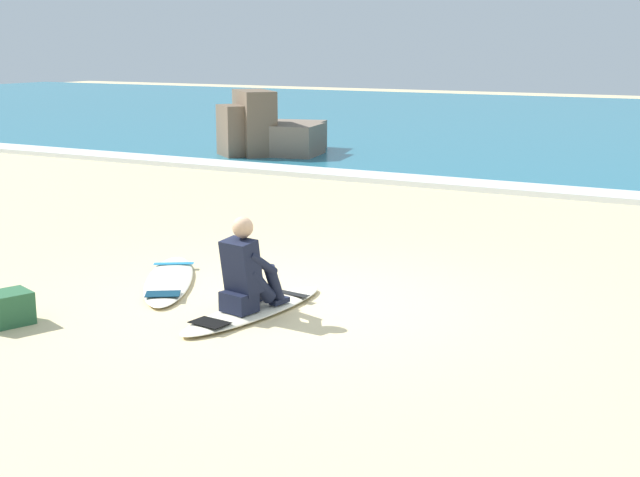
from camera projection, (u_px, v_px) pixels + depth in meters
ground_plane at (295, 304)px, 9.24m from camera, size 80.00×80.00×0.00m
sea at (640, 127)px, 27.93m from camera, size 80.00×28.00×0.10m
breaking_foam at (516, 189)px, 16.18m from camera, size 80.00×0.90×0.11m
surfboard_main at (254, 310)px, 8.94m from camera, size 0.77×2.12×0.08m
surfer_seated at (247, 274)px, 8.76m from camera, size 0.46×0.75×0.95m
surfboard_spare_near at (169, 280)px, 10.05m from camera, size 1.62×2.12×0.08m
rock_outcrop_distant at (271, 134)px, 20.90m from camera, size 2.42×3.03×1.59m
beach_bag at (5, 309)px, 8.54m from camera, size 0.51×0.58×0.32m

